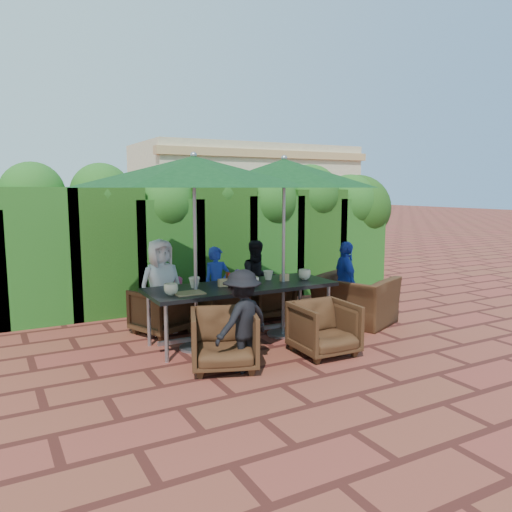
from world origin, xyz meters
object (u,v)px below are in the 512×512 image
chair_far_left (162,308)px  chair_near_left (224,336)px  chair_end_right (354,292)px  chair_far_mid (220,302)px  umbrella_right (284,174)px  umbrella_left (194,172)px  dining_table (242,291)px  chair_far_right (267,295)px  chair_near_right (324,326)px

chair_far_left → chair_near_left: (0.18, -1.68, 0.01)m
chair_far_left → chair_end_right: 2.85m
chair_far_left → chair_far_mid: chair_far_left is taller
umbrella_right → chair_near_left: size_ratio=3.32×
umbrella_right → chair_end_right: umbrella_right is taller
chair_far_mid → chair_near_left: bearing=60.8°
umbrella_left → chair_near_left: (0.01, -0.81, -1.84)m
dining_table → chair_end_right: (1.87, -0.05, -0.20)m
umbrella_right → chair_far_left: bearing=148.5°
chair_near_left → chair_end_right: bearing=37.8°
umbrella_right → chair_far_right: umbrella_right is taller
chair_far_left → chair_far_mid: (0.91, 0.03, -0.01)m
umbrella_right → chair_far_right: (0.29, 0.95, -1.86)m
chair_far_left → chair_far_mid: 0.92m
dining_table → chair_near_left: bearing=-127.8°
chair_far_mid → chair_near_left: size_ratio=0.92×
chair_far_left → chair_near_left: bearing=72.8°
umbrella_left → umbrella_right: same height
chair_far_left → chair_near_left: size_ratio=0.96×
dining_table → chair_far_right: 1.31m
chair_far_mid → chair_end_right: (1.79, -0.91, 0.13)m
chair_near_right → dining_table: bearing=124.0°
chair_end_right → chair_near_left: bearing=83.8°
chair_near_right → chair_end_right: bearing=38.9°
umbrella_left → chair_far_mid: (0.75, 0.90, -1.87)m
umbrella_right → chair_far_left: 2.52m
chair_far_mid → chair_near_right: bearing=100.5°
chair_near_left → chair_far_mid: bearing=87.0°
dining_table → chair_far_right: dining_table is taller
chair_far_mid → chair_end_right: size_ratio=0.63×
chair_far_mid → chair_end_right: 2.01m
chair_end_right → dining_table: bearing=64.6°
chair_far_mid → chair_far_right: 0.82m
umbrella_right → dining_table: bearing=174.7°
umbrella_right → chair_far_mid: 2.15m
umbrella_right → chair_near_left: (-1.27, -0.79, -1.84)m
chair_far_right → chair_near_left: bearing=48.1°
chair_far_right → umbrella_left: bearing=30.8°
dining_table → chair_near_left: (-0.66, -0.85, -0.30)m
dining_table → chair_end_right: 1.88m
chair_far_left → chair_end_right: size_ratio=0.65×
chair_far_left → chair_far_right: size_ratio=1.02×
chair_far_left → chair_near_right: chair_near_right is taller
umbrella_left → chair_end_right: size_ratio=2.72×
dining_table → chair_near_right: 1.21m
umbrella_left → chair_far_mid: umbrella_left is taller
umbrella_right → chair_far_right: size_ratio=3.53×
umbrella_left → chair_near_left: 2.01m
chair_far_left → chair_far_right: bearing=158.7°
chair_end_right → chair_far_right: bearing=22.0°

